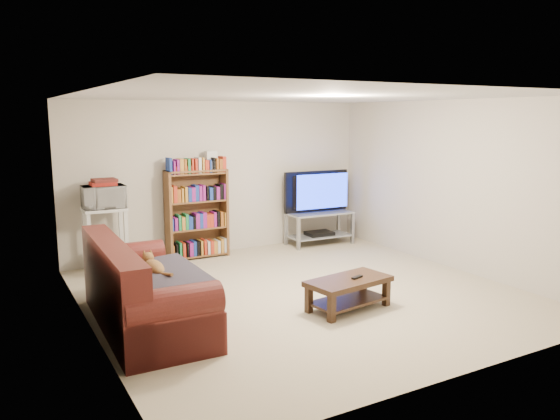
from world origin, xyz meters
TOP-DOWN VIEW (x-y plane):
  - floor at (0.00, 0.00)m, footprint 5.00×5.00m
  - ceiling at (0.00, 0.00)m, footprint 5.00×5.00m
  - wall_back at (0.00, 2.50)m, footprint 5.00×0.00m
  - wall_front at (0.00, -2.50)m, footprint 5.00×0.00m
  - wall_left at (-2.50, 0.00)m, footprint 0.00×5.00m
  - wall_right at (2.50, 0.00)m, footprint 0.00×5.00m
  - sofa at (-2.05, -0.08)m, footprint 0.98×2.16m
  - blanket at (-1.87, -0.23)m, footprint 0.89×1.12m
  - cat at (-1.86, -0.04)m, footprint 0.25×0.59m
  - coffee_table at (0.17, -0.71)m, footprint 1.04×0.63m
  - remote at (0.26, -0.74)m, footprint 0.17×0.09m
  - tv_stand at (1.63, 2.12)m, footprint 1.14×0.55m
  - television at (1.63, 2.12)m, footprint 1.21×0.21m
  - dvd_player at (1.63, 2.12)m, footprint 0.46×0.33m
  - bookshelf at (-0.50, 2.30)m, footprint 0.95×0.30m
  - shelf_clutter at (-0.40, 2.31)m, footprint 0.70×0.21m
  - microwave_stand at (-1.90, 2.17)m, footprint 0.58×0.42m
  - microwave at (-1.90, 2.17)m, footprint 0.57×0.39m
  - game_boxes at (-1.90, 2.17)m, footprint 0.34×0.30m

SIDE VIEW (x-z plane):
  - floor at x=0.00m, z-range 0.00..0.00m
  - dvd_player at x=1.63m, z-range 0.16..0.22m
  - coffee_table at x=0.17m, z-range 0.07..0.43m
  - sofa at x=-2.05m, z-range -0.14..0.78m
  - remote at x=0.26m, z-range 0.36..0.38m
  - tv_stand at x=1.63m, z-range 0.10..0.66m
  - blanket at x=-1.87m, z-range 0.45..0.63m
  - microwave_stand at x=-1.90m, z-range 0.13..1.04m
  - cat at x=-1.86m, z-range 0.51..0.69m
  - bookshelf at x=-0.50m, z-range 0.02..1.39m
  - television at x=1.63m, z-range 0.56..1.25m
  - microwave at x=-1.90m, z-range 0.92..1.23m
  - wall_back at x=0.00m, z-range -1.30..3.70m
  - wall_front at x=0.00m, z-range -1.30..3.70m
  - wall_left at x=-2.50m, z-range -1.30..3.70m
  - wall_right at x=2.50m, z-range -1.30..3.70m
  - game_boxes at x=-1.90m, z-range 1.23..1.28m
  - shelf_clutter at x=-0.40m, z-range 1.33..1.61m
  - ceiling at x=0.00m, z-range 2.40..2.40m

